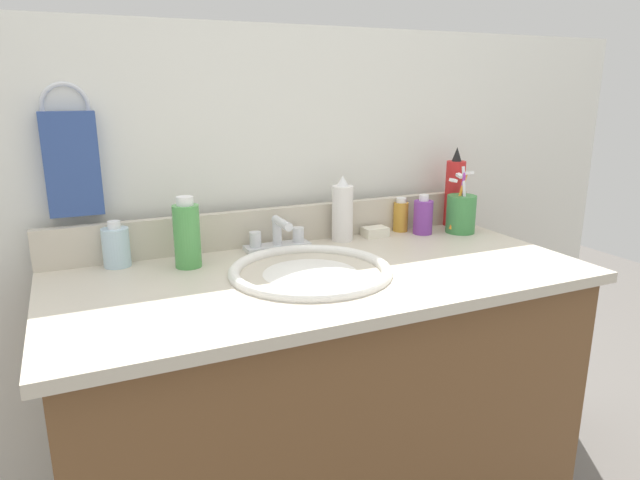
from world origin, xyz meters
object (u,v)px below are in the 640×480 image
(bottle_lotion_white, at_px, (342,212))
(bottle_oil_amber, at_px, (401,216))
(bottle_toner_green, at_px, (187,234))
(bottle_spray_red, at_px, (455,191))
(soap_bar, at_px, (375,232))
(bottle_gel_clear, at_px, (116,246))
(hand_towel, at_px, (72,164))
(bottle_cream_purple, at_px, (423,216))
(cup_green, at_px, (461,213))
(faucet, at_px, (278,238))

(bottle_lotion_white, relative_size, bottle_oil_amber, 1.82)
(bottle_toner_green, bearing_deg, bottle_spray_red, 5.50)
(soap_bar, bearing_deg, bottle_spray_red, 3.76)
(bottle_lotion_white, xyz_separation_m, bottle_gel_clear, (-0.54, 0.01, -0.03))
(hand_towel, distance_m, bottle_spray_red, 0.98)
(soap_bar, bearing_deg, bottle_toner_green, -173.58)
(bottle_cream_purple, relative_size, cup_green, 0.59)
(cup_green, bearing_deg, soap_bar, 165.63)
(cup_green, bearing_deg, bottle_spray_red, 65.80)
(bottle_lotion_white, xyz_separation_m, bottle_toner_green, (-0.40, -0.06, -0.00))
(faucet, distance_m, bottle_cream_purple, 0.40)
(faucet, bearing_deg, bottle_lotion_white, 3.76)
(faucet, bearing_deg, hand_towel, 169.65)
(bottle_gel_clear, distance_m, bottle_oil_amber, 0.73)
(bottle_cream_purple, height_order, bottle_toner_green, bottle_toner_green)
(hand_towel, distance_m, soap_bar, 0.74)
(bottle_toner_green, bearing_deg, bottle_gel_clear, 154.19)
(bottle_lotion_white, bearing_deg, bottle_toner_green, -172.17)
(bottle_gel_clear, distance_m, bottle_spray_red, 0.90)
(bottle_lotion_white, distance_m, bottle_toner_green, 0.41)
(hand_towel, relative_size, cup_green, 1.23)
(bottle_cream_purple, relative_size, bottle_toner_green, 0.68)
(hand_towel, relative_size, bottle_spray_red, 1.00)
(hand_towel, bearing_deg, bottle_lotion_white, -6.28)
(bottle_spray_red, relative_size, soap_bar, 3.43)
(bottle_lotion_white, xyz_separation_m, bottle_spray_red, (0.36, 0.02, 0.02))
(hand_towel, height_order, cup_green, hand_towel)
(bottle_cream_purple, height_order, soap_bar, bottle_cream_purple)
(hand_towel, xyz_separation_m, faucet, (0.43, -0.08, -0.19))
(bottle_oil_amber, distance_m, soap_bar, 0.10)
(bottle_oil_amber, bearing_deg, soap_bar, -167.46)
(hand_towel, xyz_separation_m, bottle_oil_amber, (0.80, -0.05, -0.18))
(bottle_gel_clear, bearing_deg, hand_towel, 141.26)
(bottle_spray_red, xyz_separation_m, cup_green, (-0.03, -0.08, -0.04))
(bottle_spray_red, xyz_separation_m, soap_bar, (-0.26, -0.02, -0.08))
(bottle_cream_purple, xyz_separation_m, bottle_oil_amber, (-0.04, 0.05, -0.00))
(bottle_cream_purple, bearing_deg, bottle_toner_green, -177.48)
(faucet, height_order, bottle_gel_clear, bottle_gel_clear)
(bottle_cream_purple, bearing_deg, hand_towel, 173.52)
(bottle_lotion_white, bearing_deg, bottle_cream_purple, -6.99)
(hand_towel, relative_size, faucet, 1.38)
(bottle_cream_purple, xyz_separation_m, soap_bar, (-0.13, 0.03, -0.03))
(bottle_gel_clear, distance_m, soap_bar, 0.64)
(bottle_toner_green, height_order, soap_bar, bottle_toner_green)
(bottle_cream_purple, distance_m, bottle_oil_amber, 0.06)
(hand_towel, height_order, bottle_spray_red, hand_towel)
(bottle_gel_clear, distance_m, cup_green, 0.87)
(bottle_spray_red, bearing_deg, bottle_lotion_white, -177.12)
(hand_towel, bearing_deg, soap_bar, -5.36)
(hand_towel, xyz_separation_m, soap_bar, (0.71, -0.07, -0.21))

